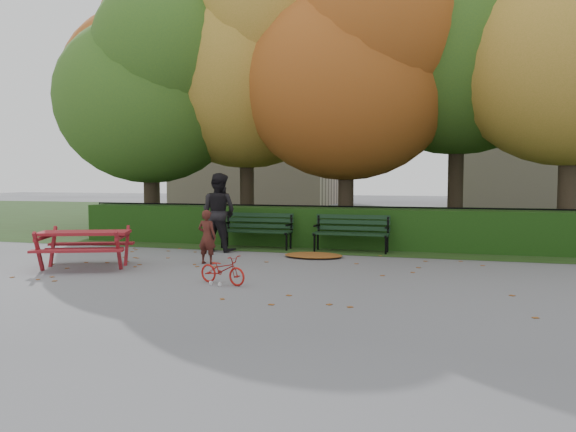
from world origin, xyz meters
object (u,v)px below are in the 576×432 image
(tree_b, at_px, (254,58))
(bicycle, at_px, (223,270))
(tree_d, at_px, (473,27))
(bench_right, at_px, (352,230))
(child, at_px, (207,237))
(adult, at_px, (219,212))
(tree_f, at_px, (157,71))
(tree_a, at_px, (155,86))
(picnic_table, at_px, (84,239))
(bench_left, at_px, (257,228))
(tree_c, at_px, (357,67))

(tree_b, distance_m, bicycle, 9.53)
(tree_d, relative_size, bicycle, 10.27)
(bench_right, relative_size, child, 1.60)
(bench_right, height_order, adult, adult)
(tree_d, xyz_separation_m, bicycle, (-4.16, -8.21, -5.74))
(tree_f, xyz_separation_m, bicycle, (6.85, -10.21, -5.45))
(tree_a, distance_m, picnic_table, 7.17)
(bench_right, xyz_separation_m, bicycle, (-1.38, -4.68, -0.27))
(tree_b, height_order, adult, tree_b)
(tree_a, height_order, child, tree_a)
(tree_a, relative_size, tree_d, 0.78)
(bench_left, relative_size, picnic_table, 0.86)
(tree_f, distance_m, adult, 9.43)
(tree_b, xyz_separation_m, bicycle, (2.16, -7.72, -5.16))
(child, bearing_deg, bench_left, -86.39)
(tree_d, bearing_deg, tree_b, -175.62)
(bench_left, bearing_deg, tree_d, 34.26)
(tree_d, xyz_separation_m, bench_right, (-2.78, -3.53, -5.46))
(tree_c, height_order, child, tree_c)
(tree_d, distance_m, tree_f, 11.20)
(tree_c, xyz_separation_m, picnic_table, (-4.38, -6.14, -4.26))
(child, relative_size, bicycle, 1.21)
(tree_b, bearing_deg, child, -80.19)
(bench_left, xyz_separation_m, bicycle, (1.02, -4.68, -0.27))
(tree_a, height_order, tree_b, tree_b)
(tree_f, relative_size, bench_left, 5.10)
(bench_right, bearing_deg, tree_b, 139.33)
(tree_b, height_order, picnic_table, tree_b)
(bench_left, xyz_separation_m, adult, (-0.71, -0.80, 0.42))
(tree_a, relative_size, picnic_table, 3.59)
(bench_left, bearing_deg, tree_b, 110.58)
(tree_f, height_order, adult, tree_f)
(tree_c, height_order, tree_f, tree_f)
(tree_f, bearing_deg, tree_c, -22.35)
(bicycle, bearing_deg, bench_left, 29.20)
(bench_right, relative_size, bicycle, 1.93)
(tree_b, relative_size, bicycle, 9.42)
(tree_c, height_order, bench_left, tree_c)
(bicycle, bearing_deg, adult, 40.93)
(tree_a, distance_m, bicycle, 9.24)
(tree_f, xyz_separation_m, bench_right, (8.23, -5.54, -5.17))
(bench_right, bearing_deg, adult, -165.55)
(child, bearing_deg, bicycle, 127.54)
(bench_right, height_order, picnic_table, bench_right)
(tree_c, relative_size, bicycle, 8.58)
(adult, bearing_deg, bicycle, 125.41)
(tree_a, xyz_separation_m, bench_right, (6.29, -1.88, -4.00))
(tree_c, relative_size, adult, 4.24)
(tree_f, relative_size, bicycle, 9.85)
(bicycle, bearing_deg, child, 47.75)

